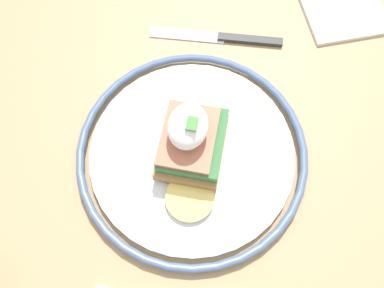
{
  "coord_description": "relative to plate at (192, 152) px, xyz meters",
  "views": [
    {
      "loc": [
        -0.18,
        -0.02,
        1.19
      ],
      "look_at": [
        -0.02,
        0.01,
        0.78
      ],
      "focal_mm": 35.0,
      "sensor_mm": 36.0,
      "label": 1
    }
  ],
  "objects": [
    {
      "name": "dining_table",
      "position": [
        0.02,
        -0.01,
        -0.12
      ],
      "size": [
        1.11,
        0.79,
        0.75
      ],
      "color": "tan",
      "rests_on": "ground_plane"
    },
    {
      "name": "ground_plane",
      "position": [
        0.02,
        -0.01,
        -0.76
      ],
      "size": [
        6.0,
        6.0,
        0.0
      ],
      "primitive_type": "plane",
      "color": "gray"
    },
    {
      "name": "sandwich",
      "position": [
        0.0,
        0.0,
        0.04
      ],
      "size": [
        0.14,
        0.08,
        0.08
      ],
      "color": "#9E703D",
      "rests_on": "plate"
    },
    {
      "name": "napkin",
      "position": [
        0.27,
        -0.18,
        -0.0
      ],
      "size": [
        0.15,
        0.15,
        0.01
      ],
      "primitive_type": "cube",
      "rotation": [
        0.0,
        0.0,
        0.39
      ],
      "color": "white",
      "rests_on": "dining_table"
    },
    {
      "name": "plate",
      "position": [
        0.0,
        0.0,
        0.0
      ],
      "size": [
        0.29,
        0.29,
        0.02
      ],
      "color": "silver",
      "rests_on": "dining_table"
    },
    {
      "name": "knife",
      "position": [
        0.18,
        -0.01,
        -0.01
      ],
      "size": [
        0.03,
        0.19,
        0.01
      ],
      "color": "#2D2D2D",
      "rests_on": "dining_table"
    }
  ]
}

